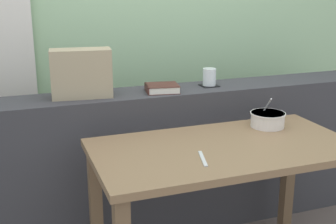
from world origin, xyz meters
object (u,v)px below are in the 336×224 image
at_px(fork_utensil, 203,159).
at_px(soup_bowl, 268,119).
at_px(closed_book, 162,88).
at_px(coaster_square, 209,86).
at_px(breakfast_table, 224,168).
at_px(throw_pillow, 81,73).
at_px(juice_glass, 209,78).

bearing_deg(fork_utensil, soup_bowl, 45.49).
bearing_deg(soup_bowl, fork_utensil, -149.42).
distance_m(soup_bowl, fork_utensil, 0.60).
height_order(closed_book, soup_bowl, closed_book).
xyz_separation_m(coaster_square, soup_bowl, (0.15, -0.42, -0.11)).
bearing_deg(breakfast_table, throw_pillow, 133.26).
distance_m(juice_glass, throw_pillow, 0.76).
distance_m(breakfast_table, throw_pillow, 0.91).
xyz_separation_m(coaster_square, juice_glass, (0.00, 0.00, 0.05)).
bearing_deg(closed_book, soup_bowl, -39.67).
relative_size(juice_glass, throw_pillow, 0.32).
distance_m(coaster_square, fork_utensil, 0.82).
bearing_deg(fork_utensil, closed_book, 100.76).
height_order(coaster_square, closed_book, closed_book).
distance_m(breakfast_table, closed_book, 0.64).
bearing_deg(juice_glass, closed_book, -172.97).
bearing_deg(soup_bowl, juice_glass, 109.38).
bearing_deg(fork_utensil, throw_pillow, 133.70).
xyz_separation_m(juice_glass, soup_bowl, (0.15, -0.42, -0.15)).
bearing_deg(throw_pillow, juice_glass, 0.48).
xyz_separation_m(juice_glass, throw_pillow, (-0.76, -0.01, 0.08)).
bearing_deg(fork_utensil, breakfast_table, 50.95).
distance_m(throw_pillow, soup_bowl, 1.02).
relative_size(breakfast_table, fork_utensil, 7.35).
distance_m(coaster_square, throw_pillow, 0.77).
xyz_separation_m(throw_pillow, fork_utensil, (0.39, -0.72, -0.27)).
distance_m(breakfast_table, coaster_square, 0.69).
height_order(closed_book, throw_pillow, throw_pillow).
bearing_deg(soup_bowl, coaster_square, 109.38).
relative_size(juice_glass, soup_bowl, 0.55).
bearing_deg(juice_glass, breakfast_table, -108.06).
xyz_separation_m(breakfast_table, juice_glass, (0.20, 0.60, 0.31)).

